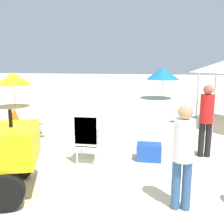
# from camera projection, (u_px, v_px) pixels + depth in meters

# --- Properties ---
(ground) EXTENTS (80.00, 80.00, 0.00)m
(ground) POSITION_uv_depth(u_px,v_px,m) (60.00, 198.00, 4.38)
(ground) COLOR beige
(stacked_plastic_chairs) EXTENTS (0.48, 0.48, 1.20)m
(stacked_plastic_chairs) POSITION_uv_depth(u_px,v_px,m) (87.00, 134.00, 5.70)
(stacked_plastic_chairs) COLOR white
(stacked_plastic_chairs) RESTS_ON ground
(surfboard_pile) EXTENTS (2.36, 0.82, 0.40)m
(surfboard_pile) POSITION_uv_depth(u_px,v_px,m) (9.00, 129.00, 8.02)
(surfboard_pile) COLOR green
(surfboard_pile) RESTS_ON ground
(lifeguard_near_left) EXTENTS (0.32, 0.32, 1.75)m
(lifeguard_near_left) POSITION_uv_depth(u_px,v_px,m) (206.00, 116.00, 6.09)
(lifeguard_near_left) COLOR black
(lifeguard_near_left) RESTS_ON ground
(lifeguard_near_center) EXTENTS (0.32, 0.32, 1.67)m
(lifeguard_near_center) POSITION_uv_depth(u_px,v_px,m) (183.00, 151.00, 3.88)
(lifeguard_near_center) COLOR #33598C
(lifeguard_near_center) RESTS_ON ground
(beach_umbrella_left) EXTENTS (1.96, 1.96, 1.88)m
(beach_umbrella_left) POSITION_uv_depth(u_px,v_px,m) (163.00, 73.00, 15.31)
(beach_umbrella_left) COLOR beige
(beach_umbrella_left) RESTS_ON ground
(beach_umbrella_mid) EXTENTS (1.65, 1.65, 1.72)m
(beach_umbrella_mid) POSITION_uv_depth(u_px,v_px,m) (13.00, 79.00, 12.38)
(beach_umbrella_mid) COLOR beige
(beach_umbrella_mid) RESTS_ON ground
(traffic_cone_far) EXTENTS (0.38, 0.38, 0.54)m
(traffic_cone_far) POSITION_uv_depth(u_px,v_px,m) (14.00, 115.00, 9.79)
(traffic_cone_far) COLOR orange
(traffic_cone_far) RESTS_ON ground
(cooler_box) EXTENTS (0.57, 0.39, 0.39)m
(cooler_box) POSITION_uv_depth(u_px,v_px,m) (149.00, 152.00, 6.03)
(cooler_box) COLOR blue
(cooler_box) RESTS_ON ground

